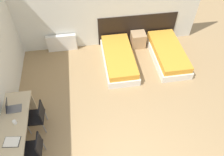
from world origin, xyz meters
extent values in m
cube|color=silver|center=(0.00, 4.60, 1.35)|extent=(6.18, 0.05, 2.70)
cube|color=black|center=(1.15, 4.56, 0.51)|extent=(2.58, 0.03, 1.02)
cube|color=silver|center=(0.37, 3.55, 0.12)|extent=(0.92, 1.95, 0.24)
cube|color=gold|center=(0.37, 3.55, 0.33)|extent=(0.84, 1.87, 0.19)
cube|color=silver|center=(1.92, 3.55, 0.12)|extent=(0.92, 1.95, 0.24)
cube|color=gold|center=(1.92, 3.55, 0.33)|extent=(0.84, 1.87, 0.19)
cube|color=tan|center=(1.15, 4.32, 0.25)|extent=(0.46, 0.41, 0.50)
cube|color=silver|center=(-1.34, 4.48, 0.29)|extent=(0.94, 0.12, 0.58)
cube|color=#C6B28E|center=(-2.29, 1.29, 0.71)|extent=(0.59, 1.93, 0.04)
cube|color=#C6B28E|center=(-2.29, 2.24, 0.35)|extent=(0.53, 0.04, 0.70)
cube|color=black|center=(-1.93, 1.69, 0.43)|extent=(0.43, 0.43, 0.05)
cube|color=black|center=(-1.74, 1.68, 0.65)|extent=(0.05, 0.37, 0.40)
cylinder|color=slate|center=(-2.11, 1.52, 0.20)|extent=(0.02, 0.02, 0.40)
cylinder|color=slate|center=(-2.10, 1.87, 0.20)|extent=(0.02, 0.02, 0.40)
cylinder|color=slate|center=(-1.76, 1.50, 0.20)|extent=(0.02, 0.02, 0.40)
cylinder|color=slate|center=(-1.75, 1.85, 0.20)|extent=(0.02, 0.02, 0.40)
cube|color=black|center=(-1.93, 0.90, 0.43)|extent=(0.43, 0.43, 0.05)
cube|color=black|center=(-1.74, 0.89, 0.65)|extent=(0.04, 0.37, 0.40)
cylinder|color=slate|center=(-2.10, 1.08, 0.20)|extent=(0.02, 0.02, 0.40)
cylinder|color=slate|center=(-1.75, 1.07, 0.20)|extent=(0.02, 0.02, 0.40)
cube|color=slate|center=(-2.31, 1.77, 0.74)|extent=(0.32, 0.23, 0.02)
cube|color=black|center=(-2.42, 1.76, 0.90)|extent=(0.11, 0.22, 0.30)
cube|color=black|center=(-2.25, 0.98, 0.74)|extent=(0.34, 0.27, 0.01)
cube|color=white|center=(-2.25, 0.98, 0.75)|extent=(0.32, 0.25, 0.01)
cylinder|color=white|center=(-2.24, 1.40, 0.78)|extent=(0.08, 0.08, 0.09)
camera|label=1|loc=(-0.57, -1.21, 4.83)|focal=35.00mm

